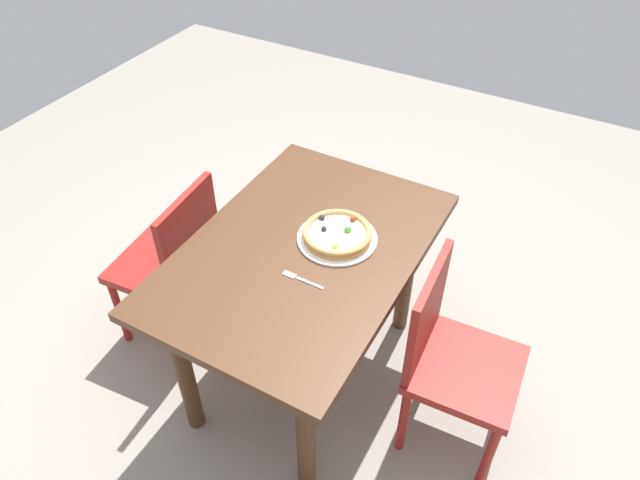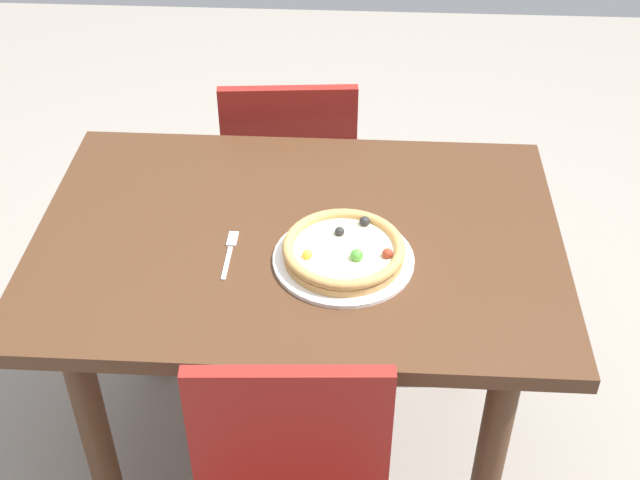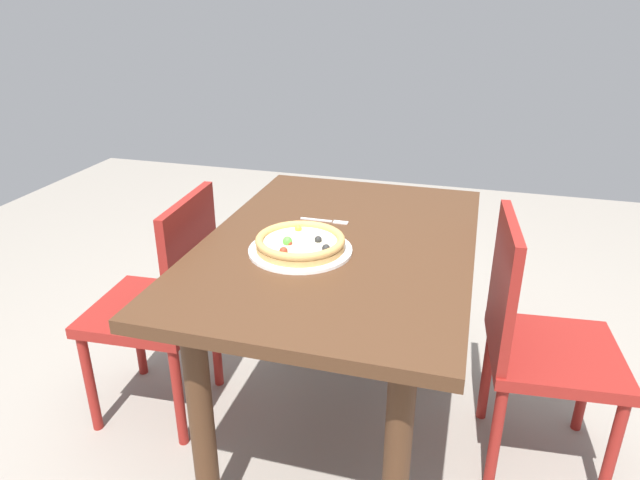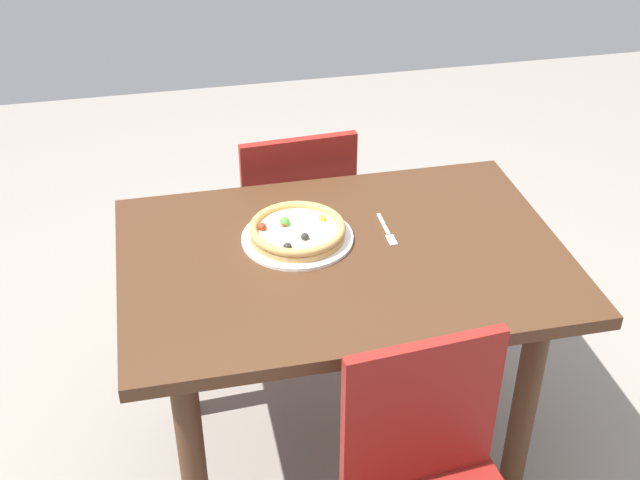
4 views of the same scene
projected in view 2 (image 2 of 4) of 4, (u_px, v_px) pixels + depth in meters
name	position (u px, v px, depth m)	size (l,w,h in m)	color
ground_plane	(302.00, 444.00, 2.40)	(6.00, 6.00, 0.00)	gray
dining_table	(298.00, 275.00, 2.00)	(1.20, 0.82, 0.77)	#472B19
chair_far	(291.00, 183.00, 2.59)	(0.43, 0.43, 0.86)	maroon
plate	(343.00, 259.00, 1.84)	(0.31, 0.31, 0.01)	white
pizza	(344.00, 250.00, 1.83)	(0.27, 0.27, 0.05)	tan
fork	(230.00, 251.00, 1.87)	(0.02, 0.17, 0.00)	silver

